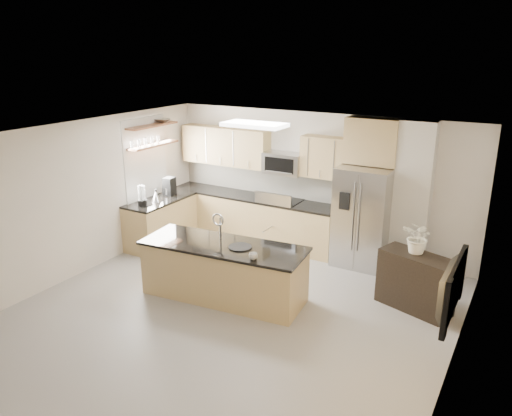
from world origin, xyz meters
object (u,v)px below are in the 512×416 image
Objects in this scene: cup at (253,256)px; coffee_maker at (169,187)px; flower_vase at (420,229)px; range at (280,223)px; microwave at (284,163)px; platter at (240,247)px; blender at (142,197)px; television at (443,287)px; credenza at (415,282)px; island at (224,271)px; kettle at (156,196)px; refrigerator at (363,217)px; bowl at (163,120)px.

cup is 0.35× the size of coffee_maker.
range is at bearing 158.18° from flower_vase.
platter is at bearing -77.99° from microwave.
television is at bearing -15.72° from blender.
range is 3.21× the size of coffee_maker.
platter reaches higher than credenza.
cup is 0.35× the size of platter.
kettle is (-2.25, 1.09, 0.58)m from island.
credenza is (1.21, -1.16, -0.46)m from refrigerator.
kettle reaches higher than range.
island reaches higher than platter.
range is at bearing 175.28° from credenza.
credenza is at bearing 0.20° from kettle.
refrigerator is at bearing 154.38° from credenza.
cup is 0.11× the size of television.
cup is 0.48m from platter.
cup is at bearing -35.39° from platter.
refrigerator is 5.01× the size of coffee_maker.
range is 1.16m from microwave.
range is 0.64× the size of refrigerator.
coffee_maker is at bearing 149.24° from platter.
kettle is (0.05, 0.33, -0.06)m from blender.
kettle is at bearing -161.78° from credenza.
kettle is at bearing -68.91° from bowl.
cup is at bearing -106.70° from refrigerator.
refrigerator is (1.66, -0.17, -0.74)m from microwave.
range is at bearing 48.36° from television.
coffee_maker is at bearing -157.55° from microwave.
flower_vase reaches higher than range.
platter is (-2.36, -1.09, 0.46)m from credenza.
television is (1.85, -3.07, 0.46)m from refrigerator.
flower_vase reaches higher than kettle.
flower_vase is 2.09m from television.
bowl is at bearing 100.88° from blender.
bowl is 6.36m from television.
blender is 5.81m from television.
island is 2.44× the size of credenza.
island is at bearing -18.41° from blender.
island is 2.87m from credenza.
platter is at bearing -16.07° from blender.
island is at bearing -34.10° from coffee_maker.
refrigerator is 3.87m from kettle.
television is at bearing -58.96° from refrigerator.
microwave is 1.82m from refrigerator.
microwave is at bearing 90.00° from range.
coffee_maker is (-2.09, -0.74, 0.62)m from range.
platter is 2.62m from flower_vase.
platter is at bearing -116.98° from refrigerator.
bowl reaches higher than microwave.
television is (2.61, -0.55, 0.42)m from cup.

